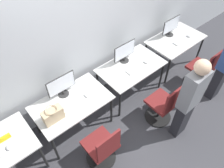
{
  "coord_description": "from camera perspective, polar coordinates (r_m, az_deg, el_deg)",
  "views": [
    {
      "loc": [
        -1.54,
        -1.67,
        3.41
      ],
      "look_at": [
        0.0,
        0.15,
        0.85
      ],
      "focal_mm": 35.0,
      "sensor_mm": 36.0,
      "label": 1
    }
  ],
  "objects": [
    {
      "name": "monitor_left",
      "position": [
        3.48,
        -13.05,
        -0.35
      ],
      "size": [
        0.48,
        0.18,
        0.39
      ],
      "color": "#2D2D2D",
      "rests_on": "desk_left"
    },
    {
      "name": "wall_back",
      "position": [
        3.58,
        -7.63,
        12.45
      ],
      "size": [
        12.0,
        0.05,
        2.8
      ],
      "color": "#B7BCC1",
      "rests_on": "ground_plane"
    },
    {
      "name": "keyboard_far_right",
      "position": [
        4.82,
        17.52,
        10.69
      ],
      "size": [
        0.38,
        0.13,
        0.02
      ],
      "color": "silver",
      "rests_on": "desk_far_right"
    },
    {
      "name": "office_chair_left",
      "position": [
        3.39,
        -2.51,
        -16.56
      ],
      "size": [
        0.48,
        0.48,
        0.91
      ],
      "color": "black",
      "rests_on": "ground_plane"
    },
    {
      "name": "mouse_right",
      "position": [
        4.12,
        8.78,
        5.66
      ],
      "size": [
        0.06,
        0.09,
        0.03
      ],
      "color": "silver",
      "rests_on": "desk_right"
    },
    {
      "name": "desk_left",
      "position": [
        3.56,
        -10.45,
        -5.41
      ],
      "size": [
        1.21,
        0.74,
        0.7
      ],
      "color": "silver",
      "rests_on": "ground_plane"
    },
    {
      "name": "mouse_far_left",
      "position": [
        3.31,
        -25.47,
        -14.82
      ],
      "size": [
        0.06,
        0.09,
        0.03
      ],
      "color": "silver",
      "rests_on": "desk_far_left"
    },
    {
      "name": "placard_far_left",
      "position": [
        3.38,
        -26.24,
        -12.53
      ],
      "size": [
        0.16,
        0.03,
        0.08
      ],
      "color": "yellow",
      "rests_on": "desk_far_left"
    },
    {
      "name": "keyboard_left",
      "position": [
        3.45,
        -9.96,
        -5.36
      ],
      "size": [
        0.38,
        0.13,
        0.02
      ],
      "color": "silver",
      "rests_on": "desk_left"
    },
    {
      "name": "office_chair_far_right",
      "position": [
        4.75,
        22.37,
        3.09
      ],
      "size": [
        0.48,
        0.48,
        0.91
      ],
      "color": "black",
      "rests_on": "ground_plane"
    },
    {
      "name": "monitor_right",
      "position": [
        4.01,
        3.31,
        8.37
      ],
      "size": [
        0.48,
        0.18,
        0.39
      ],
      "color": "#2D2D2D",
      "rests_on": "desk_right"
    },
    {
      "name": "desk_right",
      "position": [
        4.08,
        4.99,
        3.99
      ],
      "size": [
        1.21,
        0.74,
        0.7
      ],
      "color": "silver",
      "rests_on": "ground_plane"
    },
    {
      "name": "mouse_left",
      "position": [
        3.54,
        -6.74,
        -2.98
      ],
      "size": [
        0.06,
        0.09,
        0.03
      ],
      "color": "silver",
      "rests_on": "desk_left"
    },
    {
      "name": "monitor_far_right",
      "position": [
        4.85,
        15.14,
        14.36
      ],
      "size": [
        0.48,
        0.18,
        0.39
      ],
      "color": "#2D2D2D",
      "rests_on": "desk_far_right"
    },
    {
      "name": "handbag",
      "position": [
        3.27,
        -15.16,
        -7.8
      ],
      "size": [
        0.3,
        0.18,
        0.25
      ],
      "color": "tan",
      "rests_on": "desk_left"
    },
    {
      "name": "person_right",
      "position": [
        3.43,
        19.58,
        -3.72
      ],
      "size": [
        0.36,
        0.22,
        1.64
      ],
      "color": "#232328",
      "rests_on": "ground_plane"
    },
    {
      "name": "ground_plane",
      "position": [
        4.1,
        1.36,
        -9.34
      ],
      "size": [
        20.0,
        20.0,
        0.0
      ],
      "primitive_type": "plane",
      "color": "#3D3D42"
    },
    {
      "name": "office_chair_right",
      "position": [
        3.91,
        13.21,
        -5.67
      ],
      "size": [
        0.48,
        0.48,
        0.91
      ],
      "color": "black",
      "rests_on": "ground_plane"
    },
    {
      "name": "mouse_far_right",
      "position": [
        5.01,
        19.36,
        11.75
      ],
      "size": [
        0.06,
        0.09,
        0.03
      ],
      "color": "silver",
      "rests_on": "desk_far_right"
    },
    {
      "name": "keyboard_right",
      "position": [
        3.98,
        6.14,
        4.02
      ],
      "size": [
        0.38,
        0.13,
        0.02
      ],
      "color": "silver",
      "rests_on": "desk_right"
    },
    {
      "name": "desk_far_right",
      "position": [
        4.91,
        16.25,
        10.61
      ],
      "size": [
        1.21,
        0.74,
        0.7
      ],
      "color": "silver",
      "rests_on": "ground_plane"
    }
  ]
}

